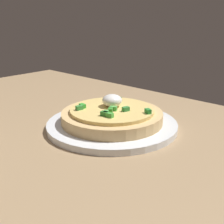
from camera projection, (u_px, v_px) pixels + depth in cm
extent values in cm
cube|color=#9E805B|center=(44.00, 146.00, 54.32)|extent=(107.13, 81.23, 3.01)
cylinder|color=white|center=(112.00, 125.00, 58.71)|extent=(24.92, 24.92, 1.19)
cylinder|color=#DAB476|center=(112.00, 117.00, 58.19)|extent=(19.27, 19.27, 2.07)
cylinder|color=#E9C670|center=(112.00, 110.00, 57.77)|extent=(15.96, 15.96, 0.63)
ellipsoid|color=white|center=(112.00, 100.00, 58.57)|extent=(3.83, 3.83, 2.38)
cube|color=green|center=(82.00, 106.00, 57.86)|extent=(1.38, 0.98, 0.80)
cube|color=#278432|center=(148.00, 111.00, 54.83)|extent=(1.50, 1.29, 0.80)
cube|color=#378C3B|center=(79.00, 108.00, 56.79)|extent=(1.00, 1.39, 0.80)
cube|color=#34883C|center=(126.00, 109.00, 56.07)|extent=(1.11, 1.45, 0.80)
cube|color=#307C2F|center=(104.00, 114.00, 53.51)|extent=(1.43, 1.07, 0.80)
cube|color=#32832A|center=(110.00, 110.00, 55.30)|extent=(1.38, 1.51, 0.80)
cube|color=green|center=(110.00, 115.00, 52.78)|extent=(1.35, 0.92, 0.80)
cube|color=#327B2B|center=(119.00, 99.00, 62.05)|extent=(1.40, 1.51, 0.80)
cube|color=#4DB64D|center=(106.00, 113.00, 53.86)|extent=(1.37, 1.51, 0.80)
cube|color=#51B54D|center=(113.00, 108.00, 56.36)|extent=(1.51, 1.30, 0.80)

